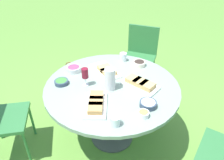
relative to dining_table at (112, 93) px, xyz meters
name	(u,v)px	position (x,y,z in m)	size (l,w,h in m)	color
ground_plane	(112,136)	(0.00, 0.00, -0.63)	(40.00, 40.00, 0.00)	#5B8C38
dining_table	(112,93)	(0.00, 0.00, 0.00)	(1.32, 1.32, 0.73)	#4C4C51
chair_near_left	(140,52)	(-0.06, -1.19, -0.11)	(0.46, 0.44, 0.89)	#2D6B38
water_pitcher	(110,79)	(0.00, 0.06, 0.21)	(0.11, 0.10, 0.22)	silver
wine_glass	(85,74)	(0.25, 0.08, 0.23)	(0.07, 0.07, 0.19)	silver
platter_bread_main	(140,84)	(-0.27, -0.06, 0.13)	(0.40, 0.31, 0.07)	white
platter_charcuterie	(106,70)	(0.13, -0.20, 0.12)	(0.42, 0.42, 0.06)	white
platter_sandwich_side	(96,103)	(0.04, 0.34, 0.12)	(0.28, 0.39, 0.06)	white
bowl_fries	(143,114)	(-0.37, 0.34, 0.12)	(0.09, 0.09, 0.05)	white
bowl_salad	(61,82)	(0.48, 0.13, 0.12)	(0.14, 0.14, 0.04)	#334256
bowl_olives	(139,63)	(-0.18, -0.46, 0.12)	(0.14, 0.14, 0.05)	beige
bowl_dip_red	(74,69)	(0.47, -0.13, 0.12)	(0.15, 0.15, 0.05)	silver
bowl_dip_cream	(148,104)	(-0.39, 0.21, 0.12)	(0.15, 0.15, 0.05)	#334256
cup_water_near	(123,57)	(0.03, -0.52, 0.14)	(0.08, 0.08, 0.10)	silver
cup_water_far	(115,121)	(-0.19, 0.51, 0.14)	(0.08, 0.08, 0.08)	silver
handbag	(72,75)	(0.93, -0.88, -0.50)	(0.30, 0.14, 0.37)	brown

